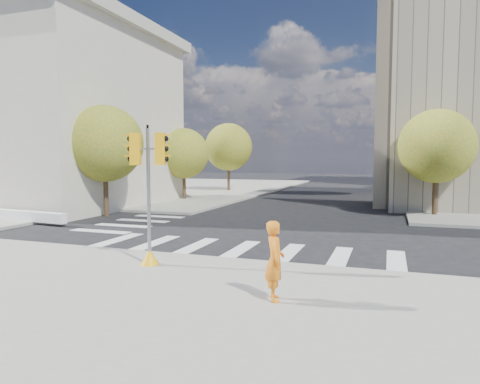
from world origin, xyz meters
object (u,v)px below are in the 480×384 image
object	(u,v)px
lamp_near	(439,140)
lamp_far	(423,146)
traffic_signal	(149,207)
planter_wall	(22,215)
photographer	(275,261)

from	to	relation	value
lamp_near	lamp_far	xyz separation A→B (m)	(0.00, 14.00, 0.00)
traffic_signal	planter_wall	size ratio (longest dim) A/B	0.70
lamp_near	photographer	bearing A→B (deg)	-103.97
lamp_near	traffic_signal	world-z (taller)	lamp_near
planter_wall	lamp_near	bearing A→B (deg)	38.58
lamp_near	photographer	world-z (taller)	lamp_near
planter_wall	lamp_far	bearing A→B (deg)	58.30
lamp_far	planter_wall	xyz separation A→B (m)	(-21.00, -27.69, -4.18)
traffic_signal	planter_wall	xyz separation A→B (m)	(-11.25, 5.98, -1.51)
photographer	traffic_signal	bearing A→B (deg)	45.49
lamp_near	traffic_signal	bearing A→B (deg)	-116.36
lamp_far	photographer	xyz separation A→B (m)	(-5.36, -35.57, -3.53)
traffic_signal	planter_wall	world-z (taller)	traffic_signal
traffic_signal	lamp_far	bearing A→B (deg)	59.56
traffic_signal	photographer	distance (m)	4.85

